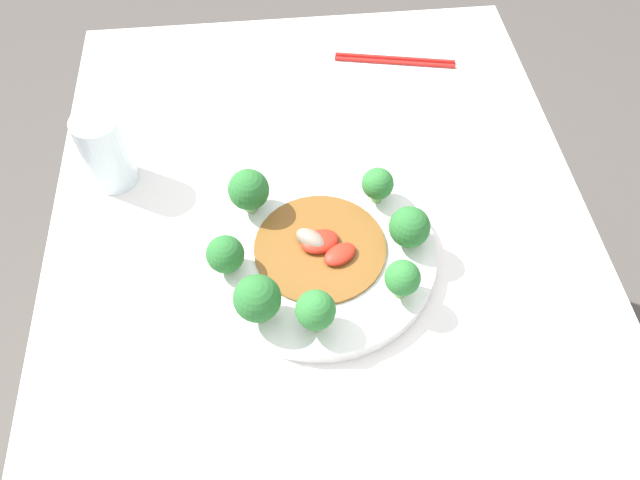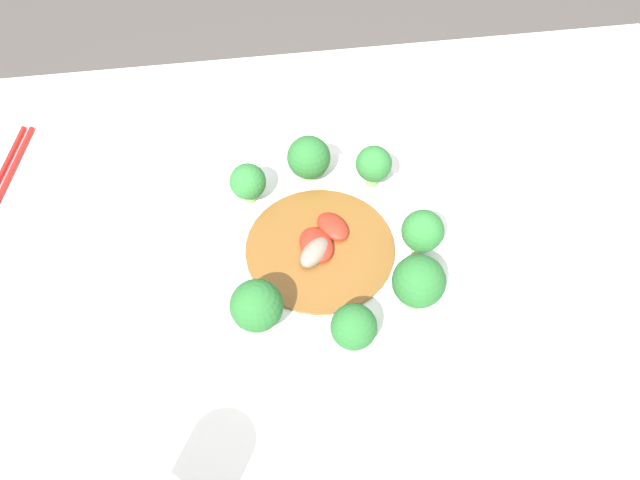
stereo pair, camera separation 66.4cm
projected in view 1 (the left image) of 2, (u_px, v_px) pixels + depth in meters
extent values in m
plane|color=#4C4742|center=(325.00, 445.00, 1.48)|extent=(8.00, 8.00, 0.00)
cube|color=silver|center=(326.00, 381.00, 1.17)|extent=(1.16, 0.79, 0.77)
cylinder|color=white|center=(320.00, 254.00, 0.86)|extent=(0.32, 0.32, 0.02)
cylinder|color=#89B76B|center=(259.00, 312.00, 0.78)|extent=(0.02, 0.02, 0.02)
sphere|color=#286B2D|center=(257.00, 298.00, 0.75)|extent=(0.06, 0.06, 0.06)
cylinder|color=#7AAD5B|center=(407.00, 239.00, 0.85)|extent=(0.02, 0.02, 0.01)
sphere|color=#286B2D|center=(410.00, 227.00, 0.83)|extent=(0.06, 0.06, 0.06)
cylinder|color=#89B76B|center=(251.00, 204.00, 0.89)|extent=(0.02, 0.02, 0.02)
sphere|color=#286B2D|center=(249.00, 190.00, 0.86)|extent=(0.06, 0.06, 0.06)
cylinder|color=#7AAD5B|center=(228.00, 263.00, 0.83)|extent=(0.02, 0.02, 0.01)
sphere|color=#286B2D|center=(225.00, 251.00, 0.81)|extent=(0.05, 0.05, 0.05)
cylinder|color=#7AAD5B|center=(400.00, 289.00, 0.80)|extent=(0.02, 0.02, 0.02)
sphere|color=#2D7533|center=(403.00, 278.00, 0.78)|extent=(0.05, 0.05, 0.05)
cylinder|color=#89B76B|center=(316.00, 322.00, 0.77)|extent=(0.02, 0.02, 0.02)
sphere|color=#2D7533|center=(316.00, 310.00, 0.75)|extent=(0.05, 0.05, 0.05)
cylinder|color=#7AAD5B|center=(376.00, 196.00, 0.90)|extent=(0.02, 0.02, 0.02)
sphere|color=#2D7533|center=(378.00, 184.00, 0.88)|extent=(0.05, 0.05, 0.05)
cylinder|color=brown|center=(320.00, 248.00, 0.85)|extent=(0.18, 0.18, 0.00)
ellipsoid|color=red|center=(340.00, 257.00, 0.83)|extent=(0.05, 0.06, 0.02)
ellipsoid|color=gray|center=(311.00, 240.00, 0.85)|extent=(0.05, 0.05, 0.02)
ellipsoid|color=red|center=(320.00, 242.00, 0.85)|extent=(0.05, 0.06, 0.02)
cylinder|color=silver|center=(105.00, 151.00, 0.91)|extent=(0.07, 0.07, 0.12)
cylinder|color=red|center=(395.00, 62.00, 1.12)|extent=(0.05, 0.21, 0.01)
cylinder|color=red|center=(395.00, 58.00, 1.12)|extent=(0.05, 0.21, 0.01)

